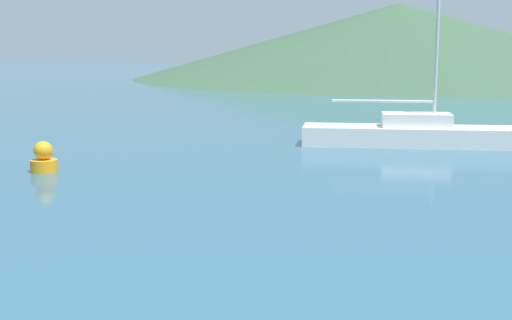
# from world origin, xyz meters

# --- Properties ---
(sailboat_inner) EXTENTS (8.19, 4.05, 9.26)m
(sailboat_inner) POSITION_xyz_m (0.20, 25.89, 0.47)
(sailboat_inner) COLOR white
(sailboat_inner) RESTS_ON ground_plane
(buoy_marker) EXTENTS (0.76, 0.76, 0.88)m
(buoy_marker) POSITION_xyz_m (-8.31, 16.25, 0.36)
(buoy_marker) COLOR orange
(buoy_marker) RESTS_ON ground_plane
(hill_west) EXTENTS (55.43, 55.43, 7.77)m
(hill_west) POSITION_xyz_m (-12.69, 75.86, 3.88)
(hill_west) COLOR #38563D
(hill_west) RESTS_ON ground_plane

